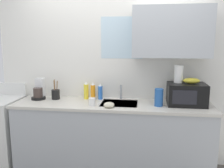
# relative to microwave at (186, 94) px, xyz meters

# --- Properties ---
(kitchen_wall_assembly) EXTENTS (3.28, 0.42, 2.50)m
(kitchen_wall_assembly) POSITION_rel_microwave_xyz_m (-0.79, 0.26, 0.32)
(kitchen_wall_assembly) COLOR white
(kitchen_wall_assembly) RESTS_ON ground
(counter_unit) EXTENTS (2.51, 0.63, 0.90)m
(counter_unit) POSITION_rel_microwave_xyz_m (-0.92, -0.05, -0.58)
(counter_unit) COLOR #B2B7BC
(counter_unit) RESTS_ON ground
(sink_faucet) EXTENTS (0.03, 0.03, 0.20)m
(sink_faucet) POSITION_rel_microwave_xyz_m (-0.83, 0.19, -0.04)
(sink_faucet) COLOR #B2B5BA
(sink_faucet) RESTS_ON counter_unit
(microwave) EXTENTS (0.46, 0.35, 0.27)m
(microwave) POSITION_rel_microwave_xyz_m (0.00, 0.00, 0.00)
(microwave) COLOR black
(microwave) RESTS_ON counter_unit
(banana_bunch) EXTENTS (0.20, 0.11, 0.07)m
(banana_bunch) POSITION_rel_microwave_xyz_m (0.05, 0.00, 0.17)
(banana_bunch) COLOR gold
(banana_bunch) RESTS_ON microwave
(paper_towel_roll) EXTENTS (0.11, 0.11, 0.22)m
(paper_towel_roll) POSITION_rel_microwave_xyz_m (-0.10, 0.05, 0.24)
(paper_towel_roll) COLOR white
(paper_towel_roll) RESTS_ON microwave
(coffee_maker) EXTENTS (0.19, 0.21, 0.28)m
(coffee_maker) POSITION_rel_microwave_xyz_m (-1.94, 0.06, -0.03)
(coffee_maker) COLOR black
(coffee_maker) RESTS_ON counter_unit
(dish_soap_bottle_blue) EXTENTS (0.06, 0.06, 0.22)m
(dish_soap_bottle_blue) POSITION_rel_microwave_xyz_m (-1.11, 0.15, -0.03)
(dish_soap_bottle_blue) COLOR blue
(dish_soap_bottle_blue) RESTS_ON counter_unit
(dish_soap_bottle_orange) EXTENTS (0.06, 0.06, 0.23)m
(dish_soap_bottle_orange) POSITION_rel_microwave_xyz_m (-1.21, 0.13, -0.03)
(dish_soap_bottle_orange) COLOR orange
(dish_soap_bottle_orange) RESTS_ON counter_unit
(dish_soap_bottle_yellow) EXTENTS (0.07, 0.07, 0.24)m
(dish_soap_bottle_yellow) POSITION_rel_microwave_xyz_m (-1.30, 0.14, -0.02)
(dish_soap_bottle_yellow) COLOR yellow
(dish_soap_bottle_yellow) RESTS_ON counter_unit
(cereal_canister) EXTENTS (0.10, 0.10, 0.22)m
(cereal_canister) POSITION_rel_microwave_xyz_m (-0.34, -0.10, -0.03)
(cereal_canister) COLOR #2659A5
(cereal_canister) RESTS_ON counter_unit
(mug_white) EXTENTS (0.08, 0.08, 0.09)m
(mug_white) POSITION_rel_microwave_xyz_m (-1.15, -0.19, -0.09)
(mug_white) COLOR white
(mug_white) RESTS_ON counter_unit
(utensil_crock) EXTENTS (0.11, 0.11, 0.28)m
(utensil_crock) POSITION_rel_microwave_xyz_m (-1.71, 0.07, -0.07)
(utensil_crock) COLOR black
(utensil_crock) RESTS_ON counter_unit
(small_bowl) EXTENTS (0.13, 0.13, 0.06)m
(small_bowl) POSITION_rel_microwave_xyz_m (-0.93, -0.25, -0.10)
(small_bowl) COLOR beige
(small_bowl) RESTS_ON counter_unit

